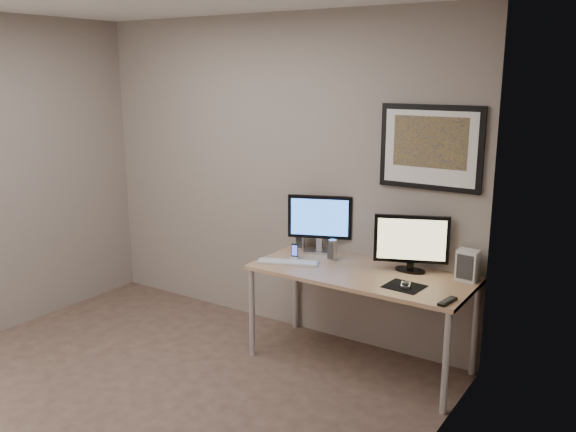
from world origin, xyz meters
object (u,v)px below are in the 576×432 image
at_px(speaker_right, 333,250).
at_px(keyboard, 288,262).
at_px(desk, 361,280).
at_px(monitor_large, 320,221).
at_px(speaker_left, 301,238).
at_px(monitor_tv, 411,242).
at_px(fan_unit, 468,265).
at_px(framed_art, 431,147).
at_px(phone_dock, 295,251).

bearing_deg(speaker_right, keyboard, -132.57).
distance_m(desk, monitor_large, 0.65).
bearing_deg(speaker_left, monitor_large, -6.14).
distance_m(monitor_large, monitor_tv, 0.80).
distance_m(desk, speaker_right, 0.37).
bearing_deg(fan_unit, keyboard, -160.38).
xyz_separation_m(framed_art, speaker_left, (-1.03, -0.06, -0.80)).
relative_size(speaker_left, speaker_right, 1.10).
height_order(monitor_large, fan_unit, monitor_large).
bearing_deg(desk, monitor_large, 152.89).
bearing_deg(speaker_right, desk, -22.32).
xyz_separation_m(monitor_large, speaker_right, (0.19, -0.12, -0.18)).
xyz_separation_m(monitor_large, fan_unit, (1.20, -0.02, -0.15)).
relative_size(desk, speaker_left, 9.07).
bearing_deg(phone_dock, monitor_tv, 1.11).
distance_m(desk, fan_unit, 0.76).
distance_m(framed_art, speaker_right, 1.07).
relative_size(desk, keyboard, 3.44).
relative_size(framed_art, keyboard, 1.61).
height_order(speaker_right, fan_unit, fan_unit).
xyz_separation_m(speaker_right, phone_dock, (-0.26, -0.13, -0.02)).
distance_m(monitor_tv, speaker_left, 0.99).
xyz_separation_m(monitor_tv, speaker_left, (-0.97, 0.07, -0.14)).
xyz_separation_m(monitor_tv, phone_dock, (-0.87, -0.19, -0.16)).
bearing_deg(phone_dock, desk, -12.21).
bearing_deg(monitor_large, desk, -48.91).
xyz_separation_m(speaker_left, fan_unit, (1.38, -0.03, 0.02)).
xyz_separation_m(framed_art, monitor_large, (-0.85, -0.07, -0.63)).
bearing_deg(monitor_tv, keyboard, 178.12).
bearing_deg(speaker_left, phone_dock, -70.97).
bearing_deg(fan_unit, monitor_tv, -171.35).
height_order(desk, phone_dock, phone_dock).
bearing_deg(keyboard, framed_art, 4.99).
xyz_separation_m(framed_art, fan_unit, (0.35, -0.10, -0.78)).
relative_size(monitor_large, speaker_right, 3.02).
xyz_separation_m(framed_art, speaker_right, (-0.66, -0.20, -0.81)).
bearing_deg(framed_art, speaker_left, -176.39).
bearing_deg(phone_dock, speaker_right, 14.24).
relative_size(speaker_left, phone_dock, 1.49).
distance_m(speaker_right, keyboard, 0.36).
bearing_deg(keyboard, fan_unit, -5.68).
distance_m(speaker_left, keyboard, 0.42).
distance_m(monitor_tv, speaker_right, 0.63).
height_order(desk, keyboard, keyboard).
bearing_deg(desk, phone_dock, 179.07).
xyz_separation_m(monitor_large, speaker_left, (-0.18, 0.01, -0.17)).
xyz_separation_m(framed_art, phone_dock, (-0.93, -0.32, -0.83)).
relative_size(framed_art, phone_dock, 6.32).
height_order(monitor_tv, speaker_right, monitor_tv).
distance_m(speaker_left, fan_unit, 1.38).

